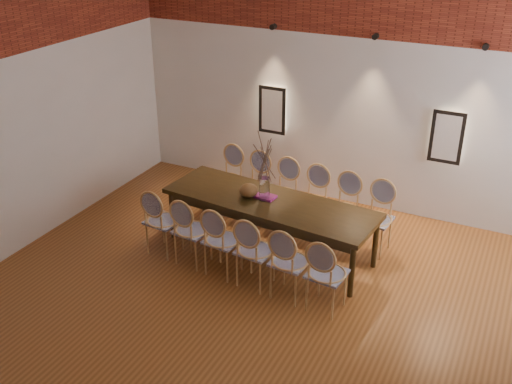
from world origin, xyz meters
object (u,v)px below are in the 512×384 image
at_px(chair_near_c, 223,240).
at_px(chair_near_d, 256,250).
at_px(chair_near_f, 327,273).
at_px(chair_far_c, 281,194).
at_px(bowl, 248,191).
at_px(dining_table, 270,226).
at_px(chair_far_f, 375,219).
at_px(chair_near_b, 192,230).
at_px(chair_far_e, 342,211).
at_px(chair_far_b, 253,187).
at_px(book, 265,197).
at_px(chair_near_a, 164,220).
at_px(chair_far_a, 227,180).
at_px(chair_near_e, 290,262).
at_px(vase, 264,189).
at_px(chair_far_d, 311,202).

xyz_separation_m(chair_near_c, chair_near_d, (0.46, -0.04, 0.00)).
relative_size(chair_near_f, chair_far_c, 1.00).
bearing_deg(chair_far_c, bowl, 85.82).
height_order(dining_table, chair_far_f, chair_far_f).
distance_m(chair_near_b, chair_far_c, 1.53).
xyz_separation_m(chair_far_c, chair_far_e, (0.93, -0.09, 0.00)).
bearing_deg(chair_far_c, chair_near_b, 72.30).
distance_m(chair_far_b, book, 0.96).
height_order(chair_near_a, chair_far_b, same).
xyz_separation_m(chair_near_d, chair_far_e, (0.60, 1.41, 0.00)).
bearing_deg(book, chair_far_a, 142.09).
bearing_deg(chair_far_e, dining_table, 46.25).
xyz_separation_m(chair_near_b, chair_near_c, (0.46, -0.04, 0.00)).
height_order(chair_near_d, chair_far_c, same).
distance_m(chair_near_f, chair_far_f, 1.46).
bearing_deg(chair_far_f, chair_far_a, 0.00).
height_order(chair_near_d, chair_near_e, same).
bearing_deg(chair_far_b, chair_far_e, 180.00).
xyz_separation_m(chair_near_a, vase, (1.14, 0.63, 0.43)).
relative_size(chair_near_f, chair_far_d, 1.00).
distance_m(chair_far_b, chair_far_f, 1.86).
bearing_deg(chair_far_a, chair_near_a, 90.00).
distance_m(chair_near_f, bowl, 1.64).
relative_size(chair_near_e, chair_far_b, 1.00).
bearing_deg(chair_far_b, book, 131.46).
bearing_deg(chair_far_e, chair_far_d, -0.00).
bearing_deg(chair_far_c, dining_table, 107.70).
bearing_deg(chair_near_d, vase, 113.40).
height_order(chair_near_b, bowl, chair_near_b).
bearing_deg(chair_near_e, chair_near_f, 0.00).
xyz_separation_m(dining_table, chair_far_c, (-0.16, 0.75, 0.09)).
distance_m(chair_near_d, book, 0.89).
bearing_deg(chair_far_c, chair_near_a, 57.45).
xyz_separation_m(chair_near_c, chair_far_c, (0.13, 1.45, 0.00)).
xyz_separation_m(dining_table, book, (-0.09, 0.05, 0.39)).
height_order(chair_near_a, chair_far_e, same).
relative_size(chair_far_f, bowl, 3.92).
height_order(chair_near_c, chair_far_f, same).
relative_size(chair_near_d, chair_far_b, 1.00).
height_order(dining_table, chair_near_c, chair_near_c).
distance_m(chair_near_e, bowl, 1.25).
xyz_separation_m(chair_near_f, chair_far_c, (-1.25, 1.58, 0.00)).
relative_size(chair_near_a, chair_far_f, 1.00).
height_order(dining_table, chair_far_b, chair_far_b).
distance_m(chair_near_c, chair_far_d, 1.53).
relative_size(chair_near_c, chair_near_f, 1.00).
xyz_separation_m(chair_near_d, chair_far_c, (-0.33, 1.49, 0.00)).
bearing_deg(bowl, chair_near_b, -126.33).
relative_size(chair_far_d, chair_far_f, 1.00).
bearing_deg(chair_far_f, chair_near_d, 57.45).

